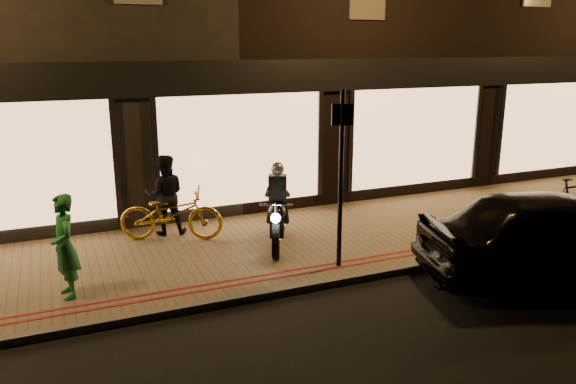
% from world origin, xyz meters
% --- Properties ---
extents(ground, '(90.00, 90.00, 0.00)m').
position_xyz_m(ground, '(0.00, 0.00, 0.00)').
color(ground, black).
rests_on(ground, ground).
extents(sidewalk, '(50.00, 4.00, 0.12)m').
position_xyz_m(sidewalk, '(0.00, 2.00, 0.06)').
color(sidewalk, brown).
rests_on(sidewalk, ground).
extents(kerb_stone, '(50.00, 0.14, 0.12)m').
position_xyz_m(kerb_stone, '(0.00, 0.05, 0.06)').
color(kerb_stone, '#59544C').
rests_on(kerb_stone, ground).
extents(red_kerb_lines, '(50.00, 0.26, 0.01)m').
position_xyz_m(red_kerb_lines, '(0.00, 0.55, 0.12)').
color(red_kerb_lines, maroon).
rests_on(red_kerb_lines, sidewalk).
extents(building_row, '(48.00, 10.11, 8.50)m').
position_xyz_m(building_row, '(-0.00, 8.99, 4.25)').
color(building_row, black).
rests_on(building_row, ground).
extents(motorcycle, '(0.94, 1.82, 1.59)m').
position_xyz_m(motorcycle, '(-0.01, 1.89, 0.73)').
color(motorcycle, black).
rests_on(motorcycle, sidewalk).
extents(sign_post, '(0.35, 0.12, 3.00)m').
position_xyz_m(sign_post, '(0.58, 0.54, 1.80)').
color(sign_post, black).
rests_on(sign_post, sidewalk).
extents(bicycle_gold, '(2.10, 1.39, 1.04)m').
position_xyz_m(bicycle_gold, '(-1.78, 3.00, 0.64)').
color(bicycle_gold, '#BE8E21').
rests_on(bicycle_gold, sidewalk).
extents(bicycle_dark, '(1.74, 0.49, 1.04)m').
position_xyz_m(bicycle_dark, '(6.13, 0.58, 0.64)').
color(bicycle_dark, black).
rests_on(bicycle_dark, sidewalk).
extents(person_green, '(0.49, 0.64, 1.59)m').
position_xyz_m(person_green, '(-3.75, 1.06, 0.91)').
color(person_green, '#207B39').
rests_on(person_green, sidewalk).
extents(person_dark, '(0.88, 0.74, 1.61)m').
position_xyz_m(person_dark, '(-1.81, 3.40, 0.92)').
color(person_dark, black).
rests_on(person_dark, sidewalk).
extents(parked_car, '(4.92, 2.92, 1.57)m').
position_xyz_m(parked_car, '(3.73, -1.21, 0.78)').
color(parked_car, black).
rests_on(parked_car, ground).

